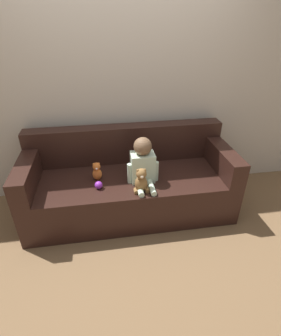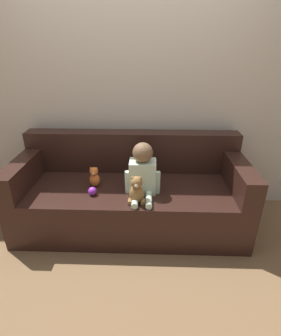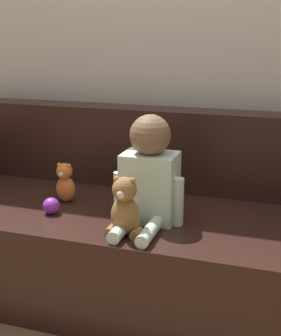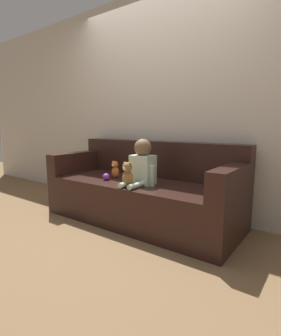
{
  "view_description": "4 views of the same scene",
  "coord_description": "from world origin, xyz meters",
  "px_view_note": "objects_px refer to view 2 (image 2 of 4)",
  "views": [
    {
      "loc": [
        -0.25,
        -2.29,
        1.89
      ],
      "look_at": [
        0.11,
        -0.01,
        0.53
      ],
      "focal_mm": 28.0,
      "sensor_mm": 36.0,
      "label": 1
    },
    {
      "loc": [
        0.17,
        -2.15,
        1.65
      ],
      "look_at": [
        0.1,
        -0.09,
        0.67
      ],
      "focal_mm": 28.0,
      "sensor_mm": 36.0,
      "label": 2
    },
    {
      "loc": [
        0.67,
        -1.92,
        1.24
      ],
      "look_at": [
        0.07,
        -0.08,
        0.67
      ],
      "focal_mm": 50.0,
      "sensor_mm": 36.0,
      "label": 3
    },
    {
      "loc": [
        1.64,
        -2.23,
        1.04
      ],
      "look_at": [
        0.07,
        -0.09,
        0.61
      ],
      "focal_mm": 28.0,
      "sensor_mm": 36.0,
      "label": 4
    }
  ],
  "objects_px": {
    "teddy_bear_brown": "(137,191)",
    "plush_toy_side": "(94,177)",
    "couch": "(131,194)",
    "person_baby": "(143,172)",
    "toy_ball": "(92,191)"
  },
  "relations": [
    {
      "from": "couch",
      "to": "teddy_bear_brown",
      "type": "xyz_separation_m",
      "value": [
        0.07,
        -0.35,
        0.25
      ]
    },
    {
      "from": "person_baby",
      "to": "teddy_bear_brown",
      "type": "height_order",
      "value": "person_baby"
    },
    {
      "from": "couch",
      "to": "toy_ball",
      "type": "xyz_separation_m",
      "value": [
        -0.32,
        -0.24,
        0.17
      ]
    },
    {
      "from": "plush_toy_side",
      "to": "teddy_bear_brown",
      "type": "bearing_deg",
      "value": -33.84
    },
    {
      "from": "couch",
      "to": "teddy_bear_brown",
      "type": "distance_m",
      "value": 0.44
    },
    {
      "from": "couch",
      "to": "person_baby",
      "type": "bearing_deg",
      "value": -56.07
    },
    {
      "from": "couch",
      "to": "teddy_bear_brown",
      "type": "bearing_deg",
      "value": -78.1
    },
    {
      "from": "couch",
      "to": "plush_toy_side",
      "type": "relative_size",
      "value": 11.03
    },
    {
      "from": "teddy_bear_brown",
      "to": "plush_toy_side",
      "type": "bearing_deg",
      "value": 146.16
    },
    {
      "from": "teddy_bear_brown",
      "to": "toy_ball",
      "type": "bearing_deg",
      "value": 164.4
    },
    {
      "from": "couch",
      "to": "plush_toy_side",
      "type": "distance_m",
      "value": 0.41
    },
    {
      "from": "couch",
      "to": "toy_ball",
      "type": "distance_m",
      "value": 0.44
    },
    {
      "from": "person_baby",
      "to": "plush_toy_side",
      "type": "xyz_separation_m",
      "value": [
        -0.44,
        0.09,
        -0.1
      ]
    },
    {
      "from": "couch",
      "to": "person_baby",
      "type": "height_order",
      "value": "person_baby"
    },
    {
      "from": "teddy_bear_brown",
      "to": "plush_toy_side",
      "type": "height_order",
      "value": "teddy_bear_brown"
    }
  ]
}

